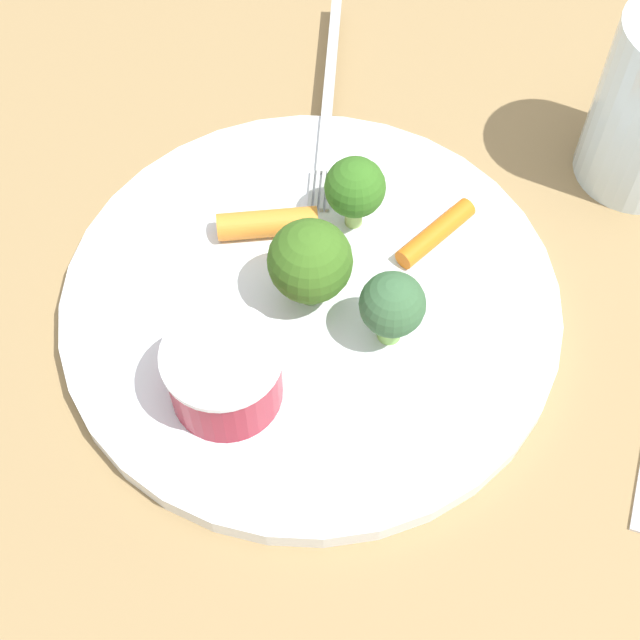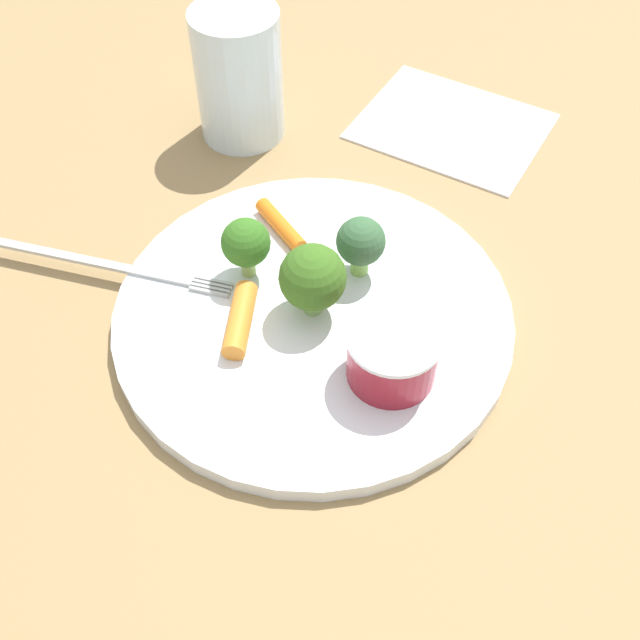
# 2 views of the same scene
# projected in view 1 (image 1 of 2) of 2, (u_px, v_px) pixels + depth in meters

# --- Properties ---
(ground_plane) EXTENTS (2.40, 2.40, 0.00)m
(ground_plane) POSITION_uv_depth(u_px,v_px,m) (311.00, 309.00, 0.50)
(ground_plane) COLOR #94774B
(plate) EXTENTS (0.27, 0.27, 0.01)m
(plate) POSITION_uv_depth(u_px,v_px,m) (311.00, 303.00, 0.49)
(plate) COLOR white
(plate) RESTS_ON ground_plane
(sauce_cup) EXTENTS (0.06, 0.06, 0.04)m
(sauce_cup) POSITION_uv_depth(u_px,v_px,m) (224.00, 374.00, 0.44)
(sauce_cup) COLOR maroon
(sauce_cup) RESTS_ON plate
(broccoli_floret_0) EXTENTS (0.03, 0.03, 0.05)m
(broccoli_floret_0) POSITION_uv_depth(u_px,v_px,m) (394.00, 304.00, 0.45)
(broccoli_floret_0) COLOR #89C55C
(broccoli_floret_0) RESTS_ON plate
(broccoli_floret_1) EXTENTS (0.04, 0.04, 0.05)m
(broccoli_floret_1) POSITION_uv_depth(u_px,v_px,m) (315.00, 270.00, 0.46)
(broccoli_floret_1) COLOR #7EB75F
(broccoli_floret_1) RESTS_ON plate
(broccoli_floret_2) EXTENTS (0.03, 0.03, 0.05)m
(broccoli_floret_2) POSITION_uv_depth(u_px,v_px,m) (355.00, 188.00, 0.49)
(broccoli_floret_2) COLOR #99BA62
(broccoli_floret_2) RESTS_ON plate
(carrot_stick_0) EXTENTS (0.02, 0.05, 0.01)m
(carrot_stick_0) POSITION_uv_depth(u_px,v_px,m) (436.00, 233.00, 0.50)
(carrot_stick_0) COLOR orange
(carrot_stick_0) RESTS_ON plate
(carrot_stick_1) EXTENTS (0.05, 0.05, 0.02)m
(carrot_stick_1) POSITION_uv_depth(u_px,v_px,m) (268.00, 223.00, 0.50)
(carrot_stick_1) COLOR orange
(carrot_stick_1) RESTS_ON plate
(fork) EXTENTS (0.09, 0.17, 0.00)m
(fork) POSITION_uv_depth(u_px,v_px,m) (328.00, 99.00, 0.56)
(fork) COLOR #B3B5B2
(fork) RESTS_ON plate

